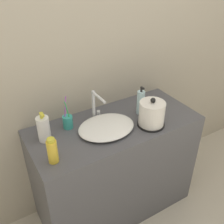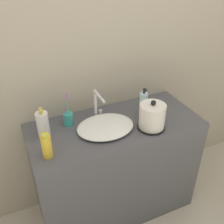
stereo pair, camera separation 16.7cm
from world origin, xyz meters
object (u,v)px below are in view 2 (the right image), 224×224
Objects in this scene: electric_kettle at (152,117)px; toothbrush_cup at (68,119)px; faucet at (97,103)px; shampoo_bottle at (47,146)px; mouthwash_bottle at (143,104)px; lotion_bottle at (43,124)px.

electric_kettle is 0.54m from toothbrush_cup.
toothbrush_cup is at bearing 179.91° from faucet.
electric_kettle is at bearing 0.25° from shampoo_bottle.
mouthwash_bottle is at bearing 80.80° from electric_kettle.
mouthwash_bottle is at bearing -10.99° from toothbrush_cup.
toothbrush_cup reaches higher than mouthwash_bottle.
faucet is 0.37m from electric_kettle.
electric_kettle is 0.98× the size of mouthwash_bottle.
lotion_bottle is at bearing -163.89° from toothbrush_cup.
electric_kettle is at bearing -99.20° from mouthwash_bottle.
electric_kettle is (0.27, -0.25, -0.04)m from faucet.
lotion_bottle is at bearing 83.82° from shampoo_bottle.
shampoo_bottle is (-0.40, -0.26, -0.04)m from faucet.
toothbrush_cup is at bearing 16.11° from lotion_bottle.
mouthwash_bottle reaches higher than electric_kettle.
mouthwash_bottle is (0.50, -0.10, 0.04)m from toothbrush_cup.
electric_kettle is 0.93× the size of toothbrush_cup.
faucet and electric_kettle have the same top height.
faucet is 0.98× the size of mouthwash_bottle.
lotion_bottle is 0.21m from shampoo_bottle.
lotion_bottle is at bearing -172.59° from faucet.
faucet is 1.31× the size of shampoo_bottle.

